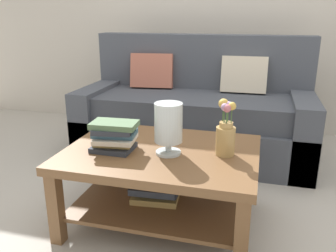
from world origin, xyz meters
TOP-DOWN VIEW (x-y plane):
  - ground_plane at (0.00, 0.00)m, footprint 10.00×10.00m
  - back_wall at (0.00, 1.65)m, footprint 6.40×0.12m
  - couch at (-0.12, 0.77)m, footprint 2.03×0.90m
  - coffee_table at (-0.10, -0.44)m, footprint 1.13×0.83m
  - book_stack_main at (-0.36, -0.51)m, footprint 0.27×0.23m
  - glass_hurricane_vase at (-0.04, -0.49)m, footprint 0.16×0.16m
  - flower_pitcher at (0.28, -0.42)m, footprint 0.11×0.11m

SIDE VIEW (x-z plane):
  - ground_plane at x=0.00m, z-range 0.00..0.00m
  - coffee_table at x=-0.10m, z-range 0.10..0.58m
  - couch at x=-0.12m, z-range -0.17..0.89m
  - book_stack_main at x=-0.36m, z-range 0.48..0.65m
  - flower_pitcher at x=0.28m, z-range 0.45..0.77m
  - glass_hurricane_vase at x=-0.04m, z-range 0.50..0.80m
  - back_wall at x=0.00m, z-range 0.00..2.70m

